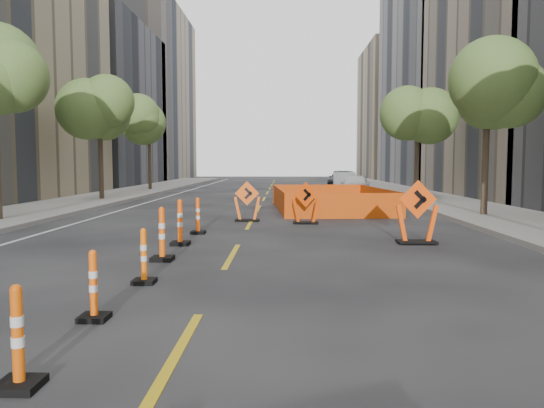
{
  "coord_description": "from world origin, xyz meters",
  "views": [
    {
      "loc": [
        1.14,
        -7.37,
        2.02
      ],
      "look_at": [
        0.86,
        4.41,
        1.1
      ],
      "focal_mm": 35.0,
      "sensor_mm": 36.0,
      "label": 1
    }
  ],
  "objects_px": {
    "channelizer_6": "(198,216)",
    "chevron_sign_left": "(247,201)",
    "parked_car_near": "(356,186)",
    "channelizer_4": "(162,234)",
    "channelizer_1": "(18,337)",
    "channelizer_5": "(180,222)",
    "chevron_sign_center": "(306,203)",
    "channelizer_2": "(93,285)",
    "parked_car_mid": "(344,183)",
    "chevron_sign_right": "(417,212)",
    "channelizer_3": "(144,256)",
    "parked_car_far": "(341,179)"
  },
  "relations": [
    {
      "from": "channelizer_6",
      "to": "chevron_sign_left",
      "type": "distance_m",
      "value": 3.48
    },
    {
      "from": "parked_car_near",
      "to": "channelizer_4",
      "type": "bearing_deg",
      "value": -98.47
    },
    {
      "from": "channelizer_1",
      "to": "channelizer_5",
      "type": "relative_size",
      "value": 0.85
    },
    {
      "from": "chevron_sign_center",
      "to": "parked_car_near",
      "type": "bearing_deg",
      "value": 51.68
    },
    {
      "from": "chevron_sign_left",
      "to": "chevron_sign_center",
      "type": "xyz_separation_m",
      "value": [
        1.99,
        -0.71,
        -0.0
      ]
    },
    {
      "from": "parked_car_near",
      "to": "channelizer_5",
      "type": "bearing_deg",
      "value": -100.57
    },
    {
      "from": "channelizer_6",
      "to": "chevron_sign_center",
      "type": "bearing_deg",
      "value": 39.02
    },
    {
      "from": "channelizer_2",
      "to": "channelizer_4",
      "type": "relative_size",
      "value": 0.82
    },
    {
      "from": "chevron_sign_center",
      "to": "parked_car_mid",
      "type": "distance_m",
      "value": 18.05
    },
    {
      "from": "chevron_sign_right",
      "to": "channelizer_6",
      "type": "bearing_deg",
      "value": 155.9
    },
    {
      "from": "channelizer_3",
      "to": "channelizer_5",
      "type": "height_order",
      "value": "channelizer_5"
    },
    {
      "from": "channelizer_4",
      "to": "chevron_sign_center",
      "type": "height_order",
      "value": "chevron_sign_center"
    },
    {
      "from": "channelizer_3",
      "to": "chevron_sign_center",
      "type": "bearing_deg",
      "value": 70.82
    },
    {
      "from": "channelizer_5",
      "to": "chevron_sign_center",
      "type": "bearing_deg",
      "value": 54.87
    },
    {
      "from": "channelizer_4",
      "to": "parked_car_near",
      "type": "xyz_separation_m",
      "value": [
        6.62,
        19.73,
        0.13
      ]
    },
    {
      "from": "parked_car_mid",
      "to": "parked_car_far",
      "type": "height_order",
      "value": "parked_car_mid"
    },
    {
      "from": "parked_car_near",
      "to": "chevron_sign_left",
      "type": "bearing_deg",
      "value": -103.54
    },
    {
      "from": "chevron_sign_left",
      "to": "channelizer_6",
      "type": "bearing_deg",
      "value": -110.64
    },
    {
      "from": "chevron_sign_left",
      "to": "parked_car_far",
      "type": "distance_m",
      "value": 24.88
    },
    {
      "from": "channelizer_3",
      "to": "chevron_sign_right",
      "type": "relative_size",
      "value": 0.59
    },
    {
      "from": "chevron_sign_left",
      "to": "channelizer_4",
      "type": "bearing_deg",
      "value": -100.39
    },
    {
      "from": "channelizer_5",
      "to": "parked_car_near",
      "type": "bearing_deg",
      "value": 69.36
    },
    {
      "from": "channelizer_3",
      "to": "chevron_sign_center",
      "type": "relative_size",
      "value": 0.68
    },
    {
      "from": "channelizer_5",
      "to": "chevron_sign_right",
      "type": "relative_size",
      "value": 0.71
    },
    {
      "from": "channelizer_1",
      "to": "channelizer_5",
      "type": "bearing_deg",
      "value": 91.27
    },
    {
      "from": "channelizer_4",
      "to": "parked_car_far",
      "type": "distance_m",
      "value": 32.38
    },
    {
      "from": "chevron_sign_right",
      "to": "parked_car_near",
      "type": "relative_size",
      "value": 0.39
    },
    {
      "from": "channelizer_3",
      "to": "parked_car_far",
      "type": "relative_size",
      "value": 0.2
    },
    {
      "from": "channelizer_1",
      "to": "channelizer_3",
      "type": "relative_size",
      "value": 1.02
    },
    {
      "from": "parked_car_far",
      "to": "channelizer_1",
      "type": "bearing_deg",
      "value": -90.47
    },
    {
      "from": "channelizer_2",
      "to": "chevron_sign_left",
      "type": "distance_m",
      "value": 11.62
    },
    {
      "from": "channelizer_5",
      "to": "chevron_sign_center",
      "type": "distance_m",
      "value": 5.67
    },
    {
      "from": "channelizer_4",
      "to": "channelizer_1",
      "type": "bearing_deg",
      "value": -88.63
    },
    {
      "from": "chevron_sign_right",
      "to": "chevron_sign_center",
      "type": "bearing_deg",
      "value": 113.79
    },
    {
      "from": "channelizer_5",
      "to": "chevron_sign_left",
      "type": "bearing_deg",
      "value": 76.63
    },
    {
      "from": "chevron_sign_right",
      "to": "channelizer_2",
      "type": "bearing_deg",
      "value": -138.68
    },
    {
      "from": "channelizer_1",
      "to": "channelizer_2",
      "type": "relative_size",
      "value": 1.04
    },
    {
      "from": "channelizer_5",
      "to": "channelizer_1",
      "type": "bearing_deg",
      "value": -88.73
    },
    {
      "from": "channelizer_2",
      "to": "chevron_sign_left",
      "type": "relative_size",
      "value": 0.66
    },
    {
      "from": "channelizer_6",
      "to": "chevron_sign_right",
      "type": "height_order",
      "value": "chevron_sign_right"
    },
    {
      "from": "channelizer_5",
      "to": "chevron_sign_right",
      "type": "distance_m",
      "value": 5.87
    },
    {
      "from": "channelizer_1",
      "to": "chevron_sign_center",
      "type": "height_order",
      "value": "chevron_sign_center"
    },
    {
      "from": "chevron_sign_left",
      "to": "parked_car_far",
      "type": "xyz_separation_m",
      "value": [
        5.83,
        24.19,
        -0.01
      ]
    },
    {
      "from": "channelizer_3",
      "to": "chevron_sign_right",
      "type": "height_order",
      "value": "chevron_sign_right"
    },
    {
      "from": "channelizer_4",
      "to": "parked_car_near",
      "type": "bearing_deg",
      "value": 71.46
    },
    {
      "from": "channelizer_1",
      "to": "channelizer_5",
      "type": "distance_m",
      "value": 8.29
    },
    {
      "from": "channelizer_4",
      "to": "parked_car_far",
      "type": "height_order",
      "value": "parked_car_far"
    },
    {
      "from": "chevron_sign_left",
      "to": "parked_car_near",
      "type": "xyz_separation_m",
      "value": [
        5.38,
        12.31,
        0.0
      ]
    },
    {
      "from": "channelizer_2",
      "to": "chevron_sign_center",
      "type": "relative_size",
      "value": 0.66
    },
    {
      "from": "channelizer_3",
      "to": "parked_car_near",
      "type": "xyz_separation_m",
      "value": [
        6.44,
        21.8,
        0.22
      ]
    }
  ]
}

